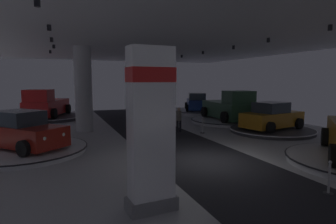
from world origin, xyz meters
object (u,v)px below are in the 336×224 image
Objects in this scene: display_platform_deep_right at (197,112)px; display_car_mid_right at (272,117)px; display_car_deep_right at (197,103)px; display_platform_mid_right at (272,130)px; display_car_mid_left at (21,131)px; pickup_truck_deep_left at (46,105)px; visitor_walking_near at (179,118)px; column_left at (83,89)px; display_platform_far_right at (227,121)px; brand_sign_pylon at (151,128)px; pickup_truck_far_right at (229,108)px; display_platform_mid_left at (23,150)px; display_platform_deep_left at (48,118)px.

display_car_mid_right is (-0.05, -10.72, 0.79)m from display_platform_deep_right.
display_car_deep_right is at bearing -112.34° from display_platform_deep_right.
display_platform_deep_right reaches higher than display_platform_mid_right.
display_car_deep_right reaches higher than display_car_mid_left.
visitor_walking_near is at bearing -47.82° from pickup_truck_deep_left.
column_left is 12.27m from display_car_mid_right.
display_car_mid_left is at bearing -93.04° from pickup_truck_deep_left.
display_platform_deep_right is 1.05× the size of display_car_deep_right.
display_platform_mid_right is at bearing -90.04° from display_car_deep_right.
display_platform_deep_right is 5.97m from display_platform_far_right.
brand_sign_pylon is 21.36m from display_platform_deep_right.
display_platform_mid_right is (-0.02, -10.71, -0.07)m from display_platform_deep_right.
pickup_truck_far_right reaches higher than visitor_walking_near.
display_platform_deep_left reaches higher than display_platform_mid_left.
display_platform_far_right is at bearing 84.52° from pickup_truck_far_right.
display_platform_deep_right is 10.10m from visitor_walking_near.
column_left is at bearing 178.00° from pickup_truck_far_right.
pickup_truck_far_right is at bearing 94.04° from display_platform_mid_right.
display_car_deep_right is at bearing 89.80° from display_car_mid_right.
pickup_truck_deep_left is at bearing 140.31° from display_car_mid_right.
display_car_mid_left is 0.90× the size of display_platform_deep_right.
brand_sign_pylon reaches higher than display_car_mid_right.
display_platform_far_right is (14.04, 4.86, 0.01)m from display_platform_mid_left.
display_platform_mid_right is 0.93× the size of display_platform_deep_left.
pickup_truck_deep_left is (-13.42, 6.93, 0.04)m from pickup_truck_far_right.
brand_sign_pylon reaches higher than display_platform_far_right.
display_car_mid_right is at bearing 0.40° from display_platform_mid_left.
display_platform_mid_left is 1.01× the size of display_platform_far_right.
pickup_truck_far_right reaches higher than display_platform_deep_left.
display_platform_mid_left is at bearing -143.02° from display_car_deep_right.
display_platform_mid_left is at bearing -48.07° from display_car_mid_left.
column_left is 12.58m from brand_sign_pylon.
display_platform_mid_left is 1.01× the size of display_platform_deep_left.
pickup_truck_deep_left is (-2.55, 6.56, -1.51)m from column_left.
display_platform_deep_right is 6.37m from pickup_truck_far_right.
column_left is 7.20m from pickup_truck_deep_left.
display_platform_mid_left is at bearing -122.57° from column_left.
pickup_truck_far_right is (10.87, -0.38, -1.55)m from column_left.
visitor_walking_near is (8.84, 2.36, -0.10)m from display_car_mid_left.
column_left is 0.97× the size of display_platform_far_right.
display_car_mid_left reaches higher than display_platform_deep_left.
pickup_truck_far_right is 1.22× the size of display_car_mid_right.
display_platform_mid_left is 17.96m from display_car_deep_right.
display_car_deep_right is at bearing 87.21° from display_platform_far_right.
display_platform_deep_left is at bearing 175.86° from display_car_deep_right.
display_car_deep_right reaches higher than display_platform_deep_right.
display_platform_deep_right is 0.91× the size of display_platform_mid_right.
display_platform_mid_left is 1.28× the size of display_car_mid_right.
display_platform_deep_right is (10.58, 18.45, -1.93)m from brand_sign_pylon.
pickup_truck_deep_left reaches higher than display_platform_deep_right.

